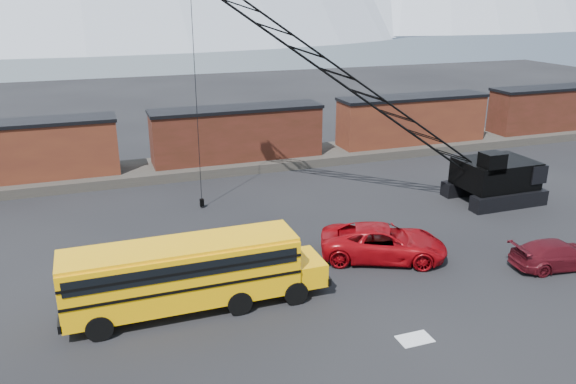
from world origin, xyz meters
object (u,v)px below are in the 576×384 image
red_pickup (383,242)px  crawler_crane (344,78)px  maroon_suv (558,254)px  school_bus (190,272)px

red_pickup → crawler_crane: bearing=15.6°
red_pickup → maroon_suv: red_pickup is taller
school_bus → crawler_crane: bearing=40.1°
maroon_suv → school_bus: bearing=90.2°
maroon_suv → crawler_crane: size_ratio=0.22×
red_pickup → crawler_crane: size_ratio=0.30×
red_pickup → school_bus: bearing=123.3°
red_pickup → maroon_suv: size_ratio=1.34×
red_pickup → crawler_crane: 11.08m
school_bus → red_pickup: 10.58m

